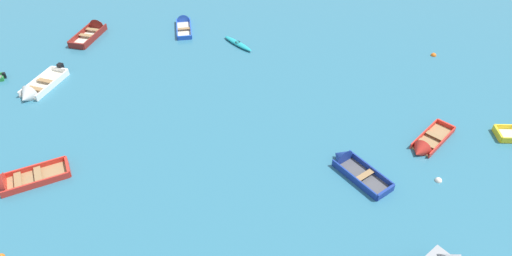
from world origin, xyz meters
name	(u,v)px	position (x,y,z in m)	size (l,w,h in m)	color
rowboat_red_back_row_right	(13,183)	(-14.11, 14.85, 0.20)	(4.53, 3.19, 1.45)	#99754C
rowboat_deep_blue_cluster_inner	(349,164)	(5.59, 16.15, 0.21)	(3.51, 4.12, 1.35)	#4C4C51
rowboat_white_back_row_left	(35,91)	(-16.29, 24.10, 0.22)	(2.80, 4.68, 1.46)	beige
kayak_turquoise_outer_left	(238,43)	(-1.45, 31.19, 0.16)	(2.72, 2.99, 0.33)	teal
rowboat_maroon_far_left	(95,30)	(-14.52, 33.70, 0.25)	(2.57, 4.73, 1.44)	beige
rowboat_blue_midfield_right	(184,23)	(-6.62, 35.13, 0.18)	(1.85, 4.33, 1.19)	beige
rowboat_red_far_back	(425,146)	(10.69, 17.76, 0.18)	(3.77, 3.80, 1.21)	#99754C
mooring_buoy_central	(438,181)	(10.66, 14.94, 0.00)	(0.42, 0.42, 0.42)	silver
mooring_buoy_between_boats_right	(433,56)	(14.99, 29.24, 0.00)	(0.46, 0.46, 0.46)	orange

